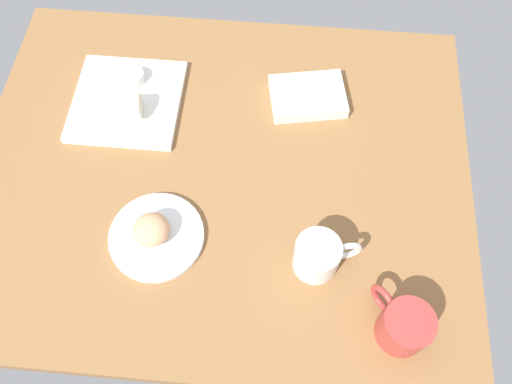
{
  "coord_description": "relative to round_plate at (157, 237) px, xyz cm",
  "views": [
    {
      "loc": [
        12.93,
        -56.73,
        104.22
      ],
      "look_at": [
        8.38,
        -6.3,
        7.0
      ],
      "focal_mm": 36.65,
      "sensor_mm": 36.0,
      "label": 1
    }
  ],
  "objects": [
    {
      "name": "coffee_mug",
      "position": [
        48.96,
        -14.75,
        3.86
      ],
      "size": [
        11.02,
        12.55,
        8.92
      ],
      "color": "#B23833",
      "rests_on": "dining_table"
    },
    {
      "name": "round_plate",
      "position": [
        0.0,
        0.0,
        0.0
      ],
      "size": [
        19.63,
        19.63,
        1.4
      ],
      "primitive_type": "cylinder",
      "color": "white",
      "rests_on": "dining_table"
    },
    {
      "name": "sauce_cup",
      "position": [
        -12.06,
        39.06,
        2.34
      ],
      "size": [
        4.91,
        4.91,
        2.69
      ],
      "color": "silver",
      "rests_on": "square_plate"
    },
    {
      "name": "square_plate",
      "position": [
        -13.07,
        33.51,
        0.1
      ],
      "size": [
        25.11,
        25.11,
        1.6
      ],
      "primitive_type": "cube",
      "rotation": [
        0.0,
        0.0,
        0.0
      ],
      "color": "white",
      "rests_on": "dining_table"
    },
    {
      "name": "dining_table",
      "position": [
        11.2,
        17.29,
        -2.7
      ],
      "size": [
        110.0,
        90.0,
        4.0
      ],
      "primitive_type": "cube",
      "color": "olive",
      "rests_on": "ground"
    },
    {
      "name": "breakfast_wrap",
      "position": [
        -13.88,
        29.07,
        3.82
      ],
      "size": [
        11.9,
        7.24,
        5.84
      ],
      "primitive_type": "cylinder",
      "rotation": [
        1.57,
        0.0,
        4.84
      ],
      "color": "beige",
      "rests_on": "square_plate"
    },
    {
      "name": "scone_pastry",
      "position": [
        -0.47,
        0.04,
        3.45
      ],
      "size": [
        9.76,
        9.66,
        5.5
      ],
      "primitive_type": "ellipsoid",
      "rotation": [
        0.0,
        0.0,
        3.55
      ],
      "color": "tan",
      "rests_on": "round_plate"
    },
    {
      "name": "second_mug",
      "position": [
        33.06,
        -2.55,
        3.68
      ],
      "size": [
        13.45,
        9.05,
        8.55
      ],
      "color": "white",
      "rests_on": "dining_table"
    },
    {
      "name": "book_stack",
      "position": [
        29.36,
        38.2,
        0.81
      ],
      "size": [
        19.35,
        15.45,
        3.02
      ],
      "color": "silver",
      "rests_on": "dining_table"
    }
  ]
}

